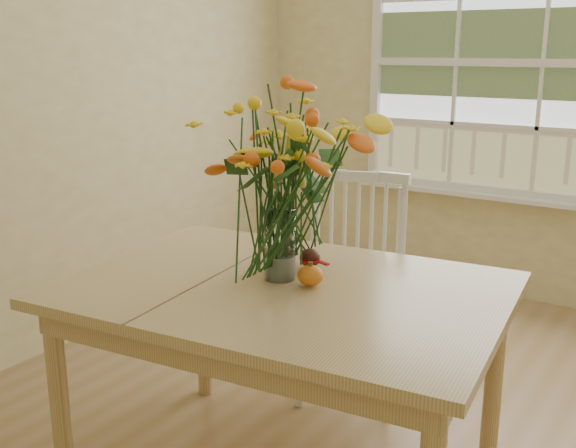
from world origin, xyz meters
The scene contains 9 objects.
wall_back centered at (0.00, 2.25, 1.35)m, with size 4.00×0.02×2.70m, color #D0BC85.
wall_left centered at (-2.00, 0.00, 1.35)m, with size 0.02×4.50×2.70m, color #D0BC85.
window centered at (0.00, 2.21, 1.53)m, with size 2.42×0.12×1.74m.
dining_table centered at (-0.23, -0.30, 0.73)m, with size 1.64×1.26×0.82m.
windsor_chair centered at (-0.40, 0.56, 0.58)m, with size 0.62×0.60×1.04m.
flower_vase centered at (-0.29, -0.25, 1.21)m, with size 0.54×0.54×0.65m.
pumpkin centered at (-0.15, -0.26, 0.86)m, with size 0.09×0.09×0.07m, color #D75F19.
turkey_figurine centered at (-0.36, -0.17, 0.87)m, with size 0.11×0.09×0.12m.
dark_gourd centered at (-0.26, -0.09, 0.86)m, with size 0.12×0.08×0.07m.
Camera 1 is at (1.03, -2.19, 1.64)m, focal length 42.00 mm.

